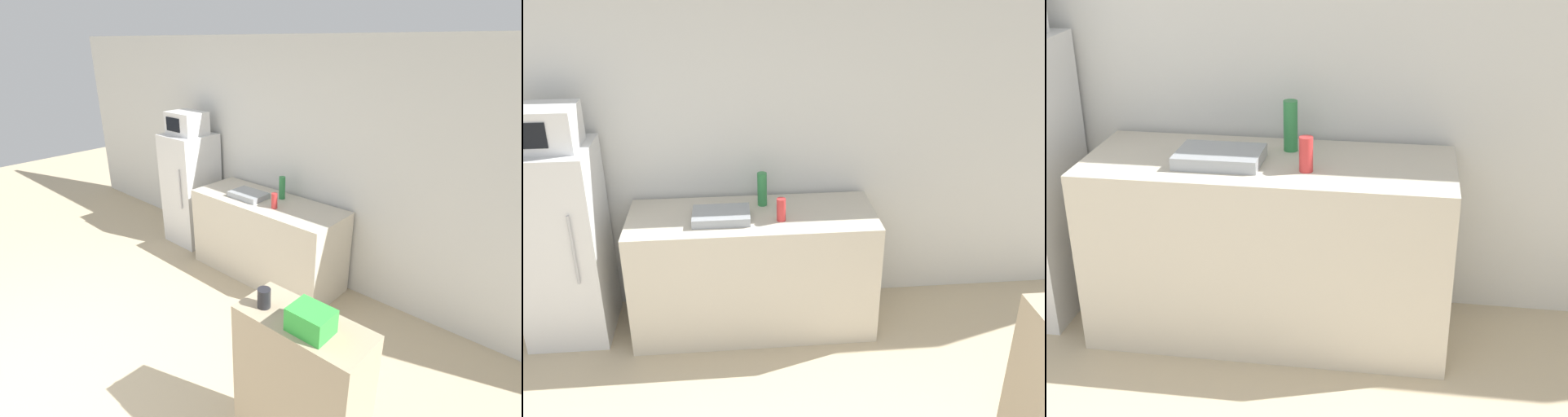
% 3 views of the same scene
% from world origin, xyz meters
% --- Properties ---
extents(wall_back, '(8.00, 0.06, 2.60)m').
position_xyz_m(wall_back, '(0.00, 3.29, 1.30)').
color(wall_back, silver).
rests_on(wall_back, ground_plane).
extents(counter, '(1.76, 0.67, 0.93)m').
position_xyz_m(counter, '(0.14, 2.89, 0.46)').
color(counter, beige).
rests_on(counter, ground_plane).
extents(sink_basin, '(0.40, 0.27, 0.06)m').
position_xyz_m(sink_basin, '(-0.08, 2.83, 0.96)').
color(sink_basin, '#9EA3A8').
rests_on(sink_basin, counter).
extents(bottle_tall, '(0.07, 0.07, 0.25)m').
position_xyz_m(bottle_tall, '(0.22, 3.05, 1.05)').
color(bottle_tall, '#2D7F42').
rests_on(bottle_tall, counter).
extents(bottle_short, '(0.06, 0.06, 0.16)m').
position_xyz_m(bottle_short, '(0.33, 2.78, 1.01)').
color(bottle_short, red).
rests_on(bottle_short, counter).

